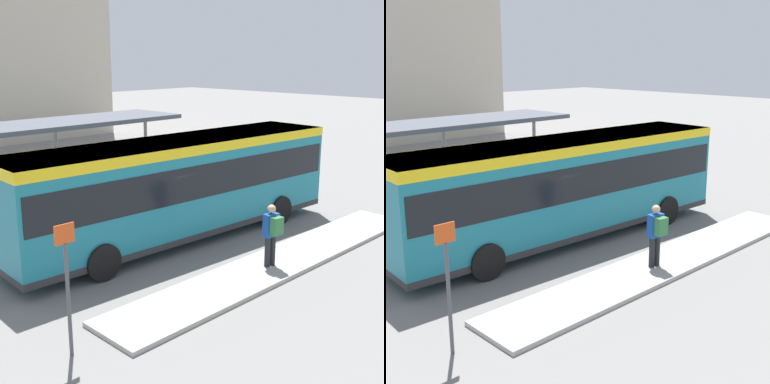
# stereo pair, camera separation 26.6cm
# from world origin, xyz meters

# --- Properties ---
(ground_plane) EXTENTS (120.00, 120.00, 0.00)m
(ground_plane) POSITION_xyz_m (0.00, 0.00, 0.00)
(ground_plane) COLOR slate
(curb_island) EXTENTS (12.64, 1.80, 0.12)m
(curb_island) POSITION_xyz_m (0.68, -3.70, 0.06)
(curb_island) COLOR #9E9E99
(curb_island) RESTS_ON ground_plane
(city_bus) EXTENTS (12.18, 3.11, 3.32)m
(city_bus) POSITION_xyz_m (0.01, -0.00, 1.93)
(city_bus) COLOR #197284
(city_bus) RESTS_ON ground_plane
(pedestrian_waiting) EXTENTS (0.47, 0.50, 1.80)m
(pedestrian_waiting) POSITION_xyz_m (0.00, -3.78, 1.15)
(pedestrian_waiting) COLOR #232328
(pedestrian_waiting) RESTS_ON curb_island
(bicycle_yellow) EXTENTS (0.48, 1.77, 0.76)m
(bicycle_yellow) POSITION_xyz_m (10.16, 4.39, 0.38)
(bicycle_yellow) COLOR black
(bicycle_yellow) RESTS_ON ground_plane
(bicycle_green) EXTENTS (0.48, 1.63, 0.70)m
(bicycle_green) POSITION_xyz_m (10.04, 5.17, 0.35)
(bicycle_green) COLOR black
(bicycle_green) RESTS_ON ground_plane
(bicycle_blue) EXTENTS (0.48, 1.71, 0.74)m
(bicycle_blue) POSITION_xyz_m (9.99, 5.96, 0.37)
(bicycle_blue) COLOR black
(bicycle_blue) RESTS_ON ground_plane
(station_shelter) EXTENTS (11.20, 3.15, 3.32)m
(station_shelter) POSITION_xyz_m (-0.31, 6.98, 3.17)
(station_shelter) COLOR #4C515B
(station_shelter) RESTS_ON ground_plane
(platform_sign) EXTENTS (0.44, 0.08, 2.80)m
(platform_sign) POSITION_xyz_m (-6.44, -3.61, 1.56)
(platform_sign) COLOR #4C4C51
(platform_sign) RESTS_ON ground_plane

